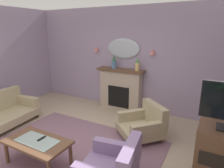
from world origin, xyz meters
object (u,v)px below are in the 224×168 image
(wall_sconce_left, at_px, (96,49))
(tv_remote, at_px, (42,139))
(armchair_near_fireplace, at_px, (144,123))
(fireplace, at_px, (120,89))
(coffee_table, at_px, (37,144))
(mantel_vase_centre, at_px, (114,63))
(mantel_vase_right, at_px, (137,64))
(armchair_beside_couch, at_px, (113,166))
(wall_sconce_right, at_px, (152,52))
(wall_mirror, at_px, (123,48))

(wall_sconce_left, distance_m, tv_remote, 3.27)
(wall_sconce_left, relative_size, armchair_near_fireplace, 0.12)
(fireplace, distance_m, coffee_table, 2.92)
(fireplace, xyz_separation_m, mantel_vase_centre, (-0.20, -0.03, 0.75))
(mantel_vase_right, bearing_deg, wall_sconce_left, 174.92)
(tv_remote, relative_size, armchair_near_fireplace, 0.14)
(coffee_table, distance_m, armchair_near_fireplace, 2.11)
(tv_remote, bearing_deg, wall_sconce_left, 105.14)
(tv_remote, bearing_deg, armchair_beside_couch, 5.95)
(tv_remote, bearing_deg, mantel_vase_centre, 92.94)
(mantel_vase_right, height_order, wall_sconce_left, wall_sconce_left)
(fireplace, distance_m, wall_sconce_right, 1.38)
(wall_mirror, distance_m, wall_sconce_right, 0.85)
(mantel_vase_right, xyz_separation_m, armchair_beside_couch, (0.73, -2.68, -1.03))
(fireplace, height_order, mantel_vase_centre, mantel_vase_centre)
(wall_mirror, distance_m, tv_remote, 3.24)
(mantel_vase_centre, bearing_deg, tv_remote, -87.06)
(mantel_vase_right, bearing_deg, wall_sconce_right, 18.92)
(armchair_beside_couch, bearing_deg, mantel_vase_right, 105.22)
(mantel_vase_centre, height_order, armchair_near_fireplace, mantel_vase_centre)
(mantel_vase_right, height_order, wall_sconce_right, wall_sconce_right)
(wall_sconce_left, bearing_deg, armchair_beside_couch, -53.42)
(mantel_vase_right, bearing_deg, coffee_table, -101.48)
(wall_mirror, height_order, coffee_table, wall_mirror)
(armchair_near_fireplace, distance_m, armchair_beside_couch, 1.50)
(fireplace, bearing_deg, mantel_vase_right, -3.24)
(wall_sconce_left, height_order, armchair_near_fireplace, wall_sconce_left)
(fireplace, distance_m, armchair_beside_couch, 2.99)
(mantel_vase_centre, relative_size, mantel_vase_right, 1.00)
(coffee_table, xyz_separation_m, armchair_near_fireplace, (1.24, 1.70, -0.08))
(tv_remote, height_order, armchair_beside_couch, armchair_beside_couch)
(wall_mirror, bearing_deg, tv_remote, -91.06)
(coffee_table, height_order, armchair_beside_couch, armchair_beside_couch)
(wall_sconce_left, height_order, tv_remote, wall_sconce_left)
(fireplace, distance_m, mantel_vase_centre, 0.78)
(wall_sconce_left, relative_size, tv_remote, 0.88)
(mantel_vase_centre, bearing_deg, wall_sconce_left, 169.54)
(mantel_vase_right, relative_size, tv_remote, 2.33)
(mantel_vase_right, relative_size, wall_mirror, 0.39)
(wall_sconce_right, relative_size, armchair_near_fireplace, 0.12)
(wall_sconce_right, bearing_deg, coffee_table, -107.29)
(wall_mirror, xyz_separation_m, armchair_near_fireplace, (1.15, -1.36, -1.40))
(tv_remote, xyz_separation_m, armchair_beside_couch, (1.29, 0.13, -0.15))
(wall_sconce_right, distance_m, coffee_table, 3.40)
(armchair_near_fireplace, bearing_deg, armchair_beside_couch, -87.11)
(fireplace, relative_size, wall_mirror, 1.42)
(coffee_table, relative_size, armchair_near_fireplace, 0.96)
(wall_sconce_right, bearing_deg, armchair_beside_couch, -82.28)
(wall_sconce_left, xyz_separation_m, coffee_table, (0.76, -3.01, -1.28))
(wall_sconce_left, relative_size, wall_sconce_right, 1.00)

